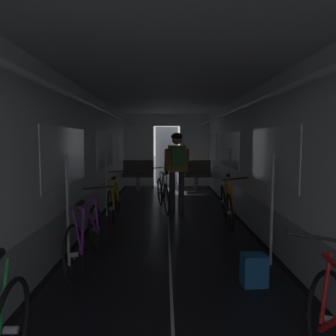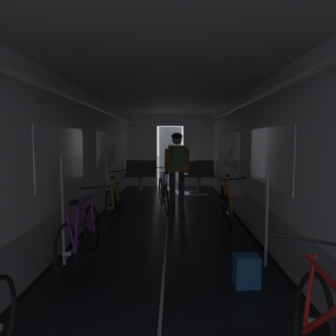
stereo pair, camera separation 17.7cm
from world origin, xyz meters
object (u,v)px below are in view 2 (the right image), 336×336
(person_cyclist_aisle, at_px, (177,164))
(bicycle_silver_in_aisle, at_px, (164,193))
(bicycle_yellow, at_px, (114,200))
(backpack_on_floor, at_px, (246,271))
(bench_seat_far_right, at_px, (198,172))
(bicycle_purple, at_px, (81,236))
(bicycle_orange, at_px, (226,204))
(bench_seat_far_left, at_px, (141,172))

(person_cyclist_aisle, bearing_deg, bicycle_silver_in_aisle, 138.23)
(person_cyclist_aisle, distance_m, bicycle_silver_in_aisle, 0.80)
(bicycle_yellow, bearing_deg, backpack_on_floor, -55.46)
(bench_seat_far_right, height_order, bicycle_purple, bench_seat_far_right)
(bicycle_orange, bearing_deg, bicycle_yellow, 171.72)
(bicycle_yellow, bearing_deg, bicycle_purple, -89.37)
(bench_seat_far_left, xyz_separation_m, bicycle_orange, (2.00, -3.99, -0.19))
(bicycle_yellow, bearing_deg, person_cyclist_aisle, 25.03)
(bench_seat_far_right, height_order, backpack_on_floor, bench_seat_far_right)
(bench_seat_far_left, height_order, bicycle_yellow, bench_seat_far_left)
(bicycle_purple, bearing_deg, bicycle_silver_in_aisle, 73.66)
(bicycle_purple, bearing_deg, bench_seat_far_left, 88.69)
(bench_seat_far_right, relative_size, bicycle_silver_in_aisle, 0.58)
(bicycle_purple, bearing_deg, bicycle_yellow, 90.63)
(bench_seat_far_left, height_order, bicycle_purple, bench_seat_far_left)
(bicycle_purple, bearing_deg, bicycle_orange, 43.17)
(person_cyclist_aisle, bearing_deg, bicycle_yellow, -154.97)
(backpack_on_floor, bearing_deg, bicycle_silver_in_aisle, 105.19)
(person_cyclist_aisle, height_order, bicycle_silver_in_aisle, person_cyclist_aisle)
(bench_seat_far_left, xyz_separation_m, bicycle_purple, (-0.14, -6.00, -0.19))
(bicycle_orange, bearing_deg, backpack_on_floor, -94.53)
(bicycle_purple, xyz_separation_m, bicycle_silver_in_aisle, (0.93, 3.18, 0.00))
(bench_seat_far_left, height_order, bicycle_silver_in_aisle, bench_seat_far_left)
(bicycle_purple, relative_size, bicycle_yellow, 1.00)
(bench_seat_far_right, relative_size, bicycle_purple, 0.58)
(bench_seat_far_left, distance_m, backpack_on_floor, 6.79)
(bicycle_yellow, distance_m, bicycle_orange, 2.19)
(bench_seat_far_right, distance_m, bicycle_silver_in_aisle, 3.00)
(bicycle_purple, xyz_separation_m, person_cyclist_aisle, (1.23, 2.91, 0.69))
(bench_seat_far_left, bearing_deg, bicycle_orange, -63.35)
(backpack_on_floor, bearing_deg, bicycle_orange, 85.47)
(bench_seat_far_right, relative_size, person_cyclist_aisle, 0.57)
(bicycle_purple, xyz_separation_m, bicycle_yellow, (-0.03, 2.32, 0.00))
(bicycle_purple, distance_m, bicycle_silver_in_aisle, 3.31)
(backpack_on_floor, bearing_deg, person_cyclist_aisle, 101.61)
(bicycle_orange, relative_size, bicycle_silver_in_aisle, 1.01)
(bicycle_silver_in_aisle, bearing_deg, bicycle_purple, -106.34)
(bench_seat_far_right, bearing_deg, bicycle_yellow, -118.09)
(bicycle_orange, bearing_deg, bicycle_purple, -136.83)
(bench_seat_far_right, relative_size, backpack_on_floor, 2.89)
(bicycle_purple, distance_m, backpack_on_floor, 2.02)
(person_cyclist_aisle, bearing_deg, bicycle_orange, -44.82)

